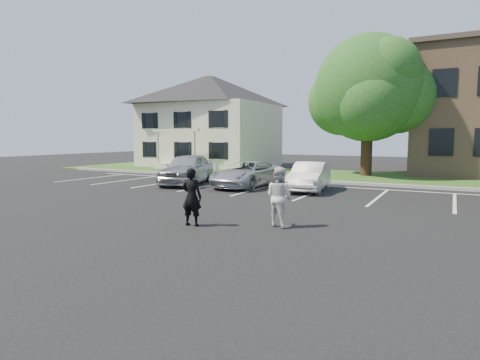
# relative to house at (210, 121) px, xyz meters

# --- Properties ---
(ground_plane) EXTENTS (90.00, 90.00, 0.00)m
(ground_plane) POSITION_rel_house_xyz_m (13.00, -19.97, -3.83)
(ground_plane) COLOR black
(ground_plane) RESTS_ON ground
(curb) EXTENTS (40.00, 0.30, 0.15)m
(curb) POSITION_rel_house_xyz_m (13.00, -7.97, -3.75)
(curb) COLOR gray
(curb) RESTS_ON ground
(grass_strip) EXTENTS (44.00, 8.00, 0.08)m
(grass_strip) POSITION_rel_house_xyz_m (13.00, -3.97, -3.79)
(grass_strip) COLOR #1A4F10
(grass_strip) RESTS_ON ground
(stall_lines) EXTENTS (34.00, 5.36, 0.01)m
(stall_lines) POSITION_rel_house_xyz_m (14.40, -11.02, -3.82)
(stall_lines) COLOR silver
(stall_lines) RESTS_ON ground
(house) EXTENTS (10.30, 9.22, 7.60)m
(house) POSITION_rel_house_xyz_m (0.00, 0.00, 0.00)
(house) COLOR beige
(house) RESTS_ON ground
(tree) EXTENTS (7.80, 7.20, 8.80)m
(tree) POSITION_rel_house_xyz_m (13.70, -3.04, 1.52)
(tree) COLOR black
(tree) RESTS_ON ground
(man_black_suit) EXTENTS (0.65, 0.48, 1.64)m
(man_black_suit) POSITION_rel_house_xyz_m (12.02, -20.04, -3.01)
(man_black_suit) COLOR black
(man_black_suit) RESTS_ON ground
(man_white_shirt) EXTENTS (0.97, 0.85, 1.68)m
(man_white_shirt) POSITION_rel_house_xyz_m (14.22, -18.95, -2.99)
(man_white_shirt) COLOR silver
(man_white_shirt) RESTS_ON ground
(car_silver_west) EXTENTS (3.18, 5.13, 1.63)m
(car_silver_west) POSITION_rel_house_xyz_m (5.98, -11.78, -3.02)
(car_silver_west) COLOR #BBBBC0
(car_silver_west) RESTS_ON ground
(car_silver_minivan) EXTENTS (2.49, 4.83, 1.30)m
(car_silver_minivan) POSITION_rel_house_xyz_m (9.39, -11.38, -3.18)
(car_silver_minivan) COLOR #B7BABF
(car_silver_minivan) RESTS_ON ground
(car_white_sedan) EXTENTS (1.91, 4.17, 1.33)m
(car_white_sedan) POSITION_rel_house_xyz_m (12.57, -11.22, -3.17)
(car_white_sedan) COLOR silver
(car_white_sedan) RESTS_ON ground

